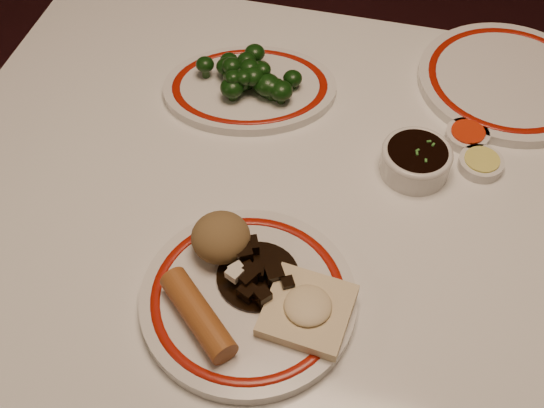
{
  "coord_description": "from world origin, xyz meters",
  "views": [
    {
      "loc": [
        0.04,
        -0.57,
        1.48
      ],
      "look_at": [
        -0.09,
        -0.04,
        0.8
      ],
      "focal_mm": 45.0,
      "sensor_mm": 36.0,
      "label": 1
    }
  ],
  "objects_px": {
    "dining_table": "(337,256)",
    "fried_wonton": "(308,309)",
    "main_plate": "(248,298)",
    "soy_bowl": "(415,161)",
    "broccoli_plate": "(250,88)",
    "rice_mound": "(221,237)",
    "stirfry_heap": "(255,274)",
    "broccoli_pile": "(250,76)",
    "spring_roll": "(198,314)"
  },
  "relations": [
    {
      "from": "dining_table",
      "to": "soy_bowl",
      "type": "distance_m",
      "value": 0.18
    },
    {
      "from": "fried_wonton",
      "to": "broccoli_pile",
      "type": "relative_size",
      "value": 0.65
    },
    {
      "from": "rice_mound",
      "to": "stirfry_heap",
      "type": "distance_m",
      "value": 0.06
    },
    {
      "from": "spring_roll",
      "to": "stirfry_heap",
      "type": "distance_m",
      "value": 0.09
    },
    {
      "from": "broccoli_plate",
      "to": "main_plate",
      "type": "bearing_deg",
      "value": -75.11
    },
    {
      "from": "main_plate",
      "to": "spring_roll",
      "type": "distance_m",
      "value": 0.07
    },
    {
      "from": "broccoli_plate",
      "to": "fried_wonton",
      "type": "bearing_deg",
      "value": -65.33
    },
    {
      "from": "rice_mound",
      "to": "broccoli_plate",
      "type": "distance_m",
      "value": 0.32
    },
    {
      "from": "fried_wonton",
      "to": "stirfry_heap",
      "type": "height_order",
      "value": "stirfry_heap"
    },
    {
      "from": "broccoli_plate",
      "to": "stirfry_heap",
      "type": "bearing_deg",
      "value": -73.72
    },
    {
      "from": "dining_table",
      "to": "broccoli_plate",
      "type": "bearing_deg",
      "value": 131.4
    },
    {
      "from": "stirfry_heap",
      "to": "soy_bowl",
      "type": "xyz_separation_m",
      "value": [
        0.17,
        0.24,
        -0.01
      ]
    },
    {
      "from": "dining_table",
      "to": "rice_mound",
      "type": "xyz_separation_m",
      "value": [
        -0.14,
        -0.1,
        0.14
      ]
    },
    {
      "from": "rice_mound",
      "to": "soy_bowl",
      "type": "height_order",
      "value": "rice_mound"
    },
    {
      "from": "main_plate",
      "to": "dining_table",
      "type": "bearing_deg",
      "value": 60.63
    },
    {
      "from": "soy_bowl",
      "to": "rice_mound",
      "type": "bearing_deg",
      "value": -136.49
    },
    {
      "from": "fried_wonton",
      "to": "broccoli_plate",
      "type": "distance_m",
      "value": 0.42
    },
    {
      "from": "rice_mound",
      "to": "soy_bowl",
      "type": "xyz_separation_m",
      "value": [
        0.22,
        0.21,
        -0.02
      ]
    },
    {
      "from": "stirfry_heap",
      "to": "soy_bowl",
      "type": "height_order",
      "value": "stirfry_heap"
    },
    {
      "from": "broccoli_plate",
      "to": "broccoli_pile",
      "type": "height_order",
      "value": "broccoli_pile"
    },
    {
      "from": "rice_mound",
      "to": "fried_wonton",
      "type": "height_order",
      "value": "rice_mound"
    },
    {
      "from": "spring_roll",
      "to": "broccoli_plate",
      "type": "distance_m",
      "value": 0.42
    },
    {
      "from": "soy_bowl",
      "to": "dining_table",
      "type": "bearing_deg",
      "value": -127.2
    },
    {
      "from": "dining_table",
      "to": "stirfry_heap",
      "type": "distance_m",
      "value": 0.2
    },
    {
      "from": "spring_roll",
      "to": "soy_bowl",
      "type": "xyz_separation_m",
      "value": [
        0.22,
        0.32,
        -0.01
      ]
    },
    {
      "from": "main_plate",
      "to": "soy_bowl",
      "type": "xyz_separation_m",
      "value": [
        0.17,
        0.27,
        0.01
      ]
    },
    {
      "from": "stirfry_heap",
      "to": "broccoli_pile",
      "type": "distance_m",
      "value": 0.35
    },
    {
      "from": "fried_wonton",
      "to": "soy_bowl",
      "type": "distance_m",
      "value": 0.29
    },
    {
      "from": "main_plate",
      "to": "spring_roll",
      "type": "relative_size",
      "value": 2.17
    },
    {
      "from": "rice_mound",
      "to": "stirfry_heap",
      "type": "height_order",
      "value": "rice_mound"
    },
    {
      "from": "fried_wonton",
      "to": "stirfry_heap",
      "type": "xyz_separation_m",
      "value": [
        -0.07,
        0.03,
        -0.0
      ]
    },
    {
      "from": "broccoli_pile",
      "to": "soy_bowl",
      "type": "distance_m",
      "value": 0.29
    },
    {
      "from": "broccoli_pile",
      "to": "main_plate",
      "type": "bearing_deg",
      "value": -75.25
    },
    {
      "from": "dining_table",
      "to": "soy_bowl",
      "type": "height_order",
      "value": "soy_bowl"
    },
    {
      "from": "fried_wonton",
      "to": "broccoli_plate",
      "type": "bearing_deg",
      "value": 114.67
    },
    {
      "from": "spring_roll",
      "to": "broccoli_plate",
      "type": "xyz_separation_m",
      "value": [
        -0.05,
        0.42,
        -0.03
      ]
    },
    {
      "from": "spring_roll",
      "to": "fried_wonton",
      "type": "xyz_separation_m",
      "value": [
        0.12,
        0.04,
        -0.01
      ]
    },
    {
      "from": "rice_mound",
      "to": "stirfry_heap",
      "type": "xyz_separation_m",
      "value": [
        0.05,
        -0.03,
        -0.02
      ]
    },
    {
      "from": "fried_wonton",
      "to": "broccoli_plate",
      "type": "relative_size",
      "value": 0.35
    },
    {
      "from": "dining_table",
      "to": "fried_wonton",
      "type": "xyz_separation_m",
      "value": [
        -0.01,
        -0.17,
        0.12
      ]
    },
    {
      "from": "rice_mound",
      "to": "soy_bowl",
      "type": "distance_m",
      "value": 0.31
    },
    {
      "from": "dining_table",
      "to": "stirfry_heap",
      "type": "bearing_deg",
      "value": -123.22
    },
    {
      "from": "stirfry_heap",
      "to": "dining_table",
      "type": "bearing_deg",
      "value": 56.78
    },
    {
      "from": "dining_table",
      "to": "broccoli_pile",
      "type": "bearing_deg",
      "value": 131.76
    },
    {
      "from": "spring_roll",
      "to": "broccoli_pile",
      "type": "height_order",
      "value": "broccoli_pile"
    },
    {
      "from": "dining_table",
      "to": "main_plate",
      "type": "distance_m",
      "value": 0.21
    },
    {
      "from": "rice_mound",
      "to": "main_plate",
      "type": "bearing_deg",
      "value": -48.63
    },
    {
      "from": "broccoli_plate",
      "to": "soy_bowl",
      "type": "height_order",
      "value": "soy_bowl"
    },
    {
      "from": "rice_mound",
      "to": "broccoli_pile",
      "type": "height_order",
      "value": "rice_mound"
    },
    {
      "from": "main_plate",
      "to": "stirfry_heap",
      "type": "relative_size",
      "value": 2.62
    }
  ]
}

